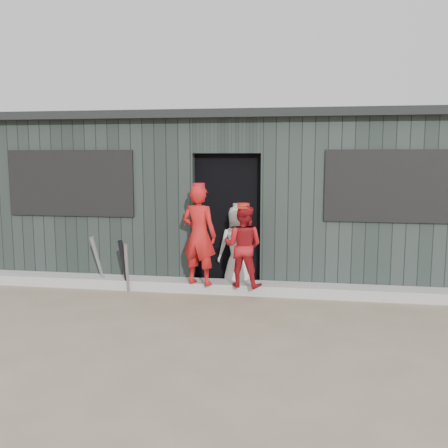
% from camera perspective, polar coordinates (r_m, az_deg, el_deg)
% --- Properties ---
extents(ground, '(80.00, 80.00, 0.00)m').
position_cam_1_polar(ground, '(5.62, -3.04, -12.66)').
color(ground, '#6F604D').
rests_on(ground, ground).
extents(curb, '(8.00, 0.36, 0.15)m').
position_cam_1_polar(curb, '(7.30, 0.03, -7.19)').
color(curb, '#969692').
rests_on(curb, ground).
extents(bat_left, '(0.15, 0.35, 0.81)m').
position_cam_1_polar(bat_left, '(7.60, -14.15, -4.27)').
color(bat_left, '#92929A').
rests_on(bat_left, ground).
extents(bat_mid, '(0.09, 0.19, 0.73)m').
position_cam_1_polar(bat_mid, '(7.33, -11.04, -4.94)').
color(bat_mid, gray).
rests_on(bat_mid, ground).
extents(bat_right, '(0.08, 0.32, 0.78)m').
position_cam_1_polar(bat_right, '(7.36, -11.38, -4.68)').
color(bat_right, black).
rests_on(bat_right, ground).
extents(player_red_left, '(0.59, 0.46, 1.41)m').
position_cam_1_polar(player_red_left, '(7.03, -2.86, -1.27)').
color(player_red_left, '#B11615').
rests_on(player_red_left, curb).
extents(player_red_right, '(0.62, 0.52, 1.14)m').
position_cam_1_polar(player_red_right, '(6.93, 2.21, -2.52)').
color(player_red_right, maroon).
rests_on(player_red_right, curb).
extents(player_grey_back, '(0.72, 0.62, 1.24)m').
position_cam_1_polar(player_grey_back, '(7.44, 1.65, -2.60)').
color(player_grey_back, silver).
rests_on(player_grey_back, ground).
extents(dugout, '(8.30, 3.30, 2.62)m').
position_cam_1_polar(dugout, '(8.75, 1.81, 3.36)').
color(dugout, black).
rests_on(dugout, ground).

